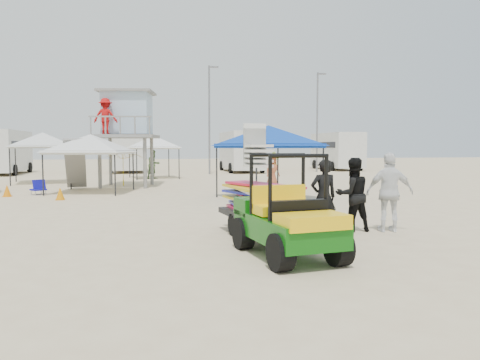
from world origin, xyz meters
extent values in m
plane|color=beige|center=(0.00, 0.00, 0.00)|extent=(140.00, 140.00, 0.00)
cube|color=#0D540D|center=(0.96, 0.76, 0.55)|extent=(1.60, 2.67, 0.44)
cube|color=yellow|center=(0.96, 0.76, 0.83)|extent=(1.24, 0.86, 0.24)
cylinder|color=black|center=(0.41, -0.15, 0.32)|extent=(0.37, 0.68, 0.64)
cube|color=black|center=(0.96, 3.06, 0.49)|extent=(1.64, 2.18, 0.13)
cylinder|color=black|center=(0.38, 3.06, 0.26)|extent=(0.28, 0.55, 0.53)
imported|color=black|center=(2.46, 2.76, 0.89)|extent=(0.67, 0.47, 1.78)
imported|color=black|center=(3.31, 3.01, 0.90)|extent=(0.91, 0.72, 1.80)
imported|color=white|center=(4.16, 2.76, 0.97)|extent=(1.20, 0.67, 1.93)
cylinder|color=gray|center=(-3.70, 16.00, 1.25)|extent=(0.18, 0.18, 2.50)
cube|color=gray|center=(-2.60, 17.10, 2.58)|extent=(3.45, 3.45, 0.16)
cube|color=#A8C2D9|center=(-2.60, 17.40, 3.75)|extent=(2.59, 2.35, 2.10)
imported|color=#B20F0F|center=(-3.40, 16.10, 3.54)|extent=(1.14, 0.65, 1.76)
cylinder|color=black|center=(1.59, 8.77, 1.07)|extent=(0.06, 0.06, 2.15)
pyramid|color=#0F3DA6|center=(3.11, 10.28, 2.90)|extent=(4.05, 4.05, 0.80)
cube|color=#0F3DA6|center=(3.11, 10.28, 2.10)|extent=(4.05, 4.05, 0.18)
cylinder|color=black|center=(-5.58, 12.78, 0.93)|extent=(0.06, 0.06, 1.87)
pyramid|color=silver|center=(-4.06, 14.30, 2.62)|extent=(3.82, 3.82, 0.80)
cube|color=silver|center=(-4.06, 14.30, 1.82)|extent=(3.82, 3.82, 0.18)
cylinder|color=black|center=(-8.90, 18.97, 1.05)|extent=(0.06, 0.06, 2.11)
pyramid|color=silver|center=(-7.34, 20.53, 2.86)|extent=(3.78, 3.78, 0.80)
cube|color=silver|center=(-7.34, 20.53, 2.06)|extent=(3.78, 3.78, 0.18)
cylinder|color=black|center=(-2.49, 21.99, 1.02)|extent=(0.06, 0.06, 2.03)
pyramid|color=white|center=(-1.15, 23.33, 2.78)|extent=(3.33, 3.33, 0.80)
cube|color=white|center=(-1.15, 23.33, 1.98)|extent=(3.33, 3.33, 0.18)
imported|color=gold|center=(-2.78, 17.58, 0.92)|extent=(2.85, 2.85, 1.84)
cone|color=orange|center=(-4.92, 11.47, 0.25)|extent=(0.34, 0.34, 0.50)
cone|color=orange|center=(-7.28, 13.14, 0.25)|extent=(0.34, 0.34, 0.50)
cube|color=#0E0D95|center=(-6.19, 13.72, 0.22)|extent=(0.73, 0.73, 0.06)
cube|color=#0E0D95|center=(-6.19, 13.96, 0.42)|extent=(0.53, 0.47, 0.44)
cylinder|color=#B2B2B7|center=(-6.41, 13.52, 0.10)|extent=(0.03, 0.03, 0.20)
cube|color=#0F0FA2|center=(2.26, 7.75, 0.22)|extent=(0.55, 0.51, 0.06)
cube|color=#0F0FA2|center=(2.26, 7.99, 0.42)|extent=(0.54, 0.18, 0.44)
cylinder|color=#B2B2B7|center=(2.04, 7.55, 0.10)|extent=(0.03, 0.03, 0.20)
cube|color=#1E0E9D|center=(9.76, 12.63, 0.22)|extent=(0.70, 0.68, 0.06)
cube|color=#1E0E9D|center=(9.76, 12.87, 0.42)|extent=(0.56, 0.39, 0.44)
cylinder|color=#B2B2B7|center=(9.54, 12.43, 0.10)|extent=(0.03, 0.03, 0.20)
cube|color=silver|center=(-12.00, 30.00, 1.75)|extent=(2.50, 6.80, 3.00)
cube|color=black|center=(-12.00, 30.00, 2.20)|extent=(2.54, 5.44, 0.50)
cube|color=silver|center=(-3.00, 31.50, 1.75)|extent=(2.50, 6.50, 3.00)
cube|color=black|center=(-3.00, 31.50, 2.20)|extent=(2.54, 5.20, 0.50)
cylinder|color=black|center=(-4.25, 29.42, 0.40)|extent=(0.25, 0.80, 0.80)
cube|color=silver|center=(6.00, 30.00, 1.75)|extent=(2.50, 7.00, 3.00)
cube|color=black|center=(6.00, 30.00, 2.20)|extent=(2.54, 5.60, 0.50)
cylinder|color=black|center=(4.75, 27.76, 0.40)|extent=(0.25, 0.80, 0.80)
cube|color=silver|center=(15.00, 31.50, 1.75)|extent=(2.50, 6.60, 3.00)
cube|color=black|center=(15.00, 31.50, 2.20)|extent=(2.54, 5.28, 0.50)
cylinder|color=black|center=(13.75, 29.39, 0.40)|extent=(0.25, 0.80, 0.80)
cylinder|color=slate|center=(3.00, 27.00, 4.00)|extent=(0.14, 0.14, 8.00)
cylinder|color=slate|center=(12.00, 28.50, 4.00)|extent=(0.14, 0.14, 8.00)
imported|color=#597B49|center=(-1.17, 22.72, 0.93)|extent=(1.14, 1.08, 1.85)
imported|color=#AA5330|center=(4.87, 16.09, 0.79)|extent=(0.87, 0.67, 1.57)
imported|color=#BEDF53|center=(8.43, 28.62, 0.83)|extent=(0.73, 0.68, 1.67)
camera|label=1|loc=(-1.63, -7.58, 2.08)|focal=35.00mm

